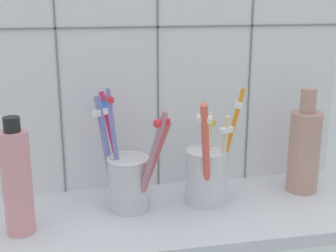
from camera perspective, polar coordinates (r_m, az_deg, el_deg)
The scene contains 6 objects.
counter_slab at distance 73.23cm, azimuth 0.41°, elevation -11.13°, with size 64.00×22.00×2.00cm, color silver.
tile_wall_back at distance 77.92cm, azimuth -1.39°, elevation 7.20°, with size 64.00×2.20×45.00cm.
toothbrush_cup_left at distance 72.04cm, azimuth -4.90°, elevation -6.18°, with size 11.21×12.48×19.15cm.
toothbrush_cup_right at distance 74.19cm, azimuth 4.82°, elevation -5.62°, with size 8.93×11.08×18.70cm.
ceramic_vase at distance 80.86cm, azimuth 16.36°, elevation -2.69°, with size 5.21×5.21×17.62cm.
soap_bottle at distance 67.17cm, azimuth -18.01°, elevation -6.40°, with size 4.05×4.05×16.69cm.
Camera 1 is at (-13.47, -63.84, 34.23)cm, focal length 49.75 mm.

